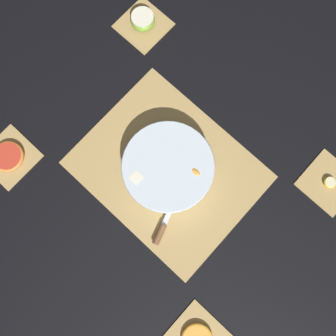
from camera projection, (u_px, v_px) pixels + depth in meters
The scene contains 10 objects.
ground_plane at pixel (168, 170), 0.91m from camera, with size 6.00×6.00×0.00m, color black.
bamboo_mat_center at pixel (168, 170), 0.91m from camera, with size 0.47×0.38×0.01m.
coaster_mat_near_left at pixel (9, 157), 0.91m from camera, with size 0.14×0.14×0.01m.
coaster_mat_far_left at pixel (143, 25), 0.98m from camera, with size 0.14×0.14×0.01m.
coaster_mat_far_right at pixel (329, 183), 0.90m from camera, with size 0.14×0.14×0.01m.
fruit_salad_bowl at pixel (168, 168), 0.87m from camera, with size 0.24×0.24×0.07m.
paring_knife at pixel (161, 232), 0.87m from camera, with size 0.06×0.14×0.02m.
apple_half at pixel (143, 20), 0.95m from camera, with size 0.07×0.07×0.04m.
banana_coin_single at pixel (330, 182), 0.89m from camera, with size 0.03×0.03×0.01m.
grapefruit_slice at pixel (8, 156), 0.90m from camera, with size 0.09×0.09×0.01m.
Camera 1 is at (0.10, -0.10, 0.90)m, focal length 35.00 mm.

